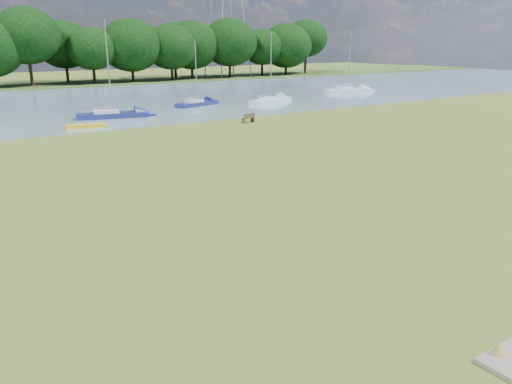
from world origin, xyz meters
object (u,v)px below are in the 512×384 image
sailboat_3 (270,99)px  sailboat_5 (347,89)px  kayak (86,126)px  riverbank_bench (248,118)px  sailboat_0 (197,102)px  sailboat_6 (111,113)px

sailboat_3 → sailboat_5: sailboat_5 is taller
sailboat_3 → kayak: bearing=175.8°
riverbank_bench → sailboat_0: bearing=69.7°
kayak → sailboat_0: sailboat_0 is taller
kayak → sailboat_5: sailboat_5 is taller
sailboat_5 → sailboat_3: bearing=-150.8°
riverbank_bench → sailboat_0: (1.56, 12.95, 0.03)m
sailboat_0 → sailboat_5: bearing=-14.5°
kayak → sailboat_3: (22.88, 5.97, 0.24)m
sailboat_3 → sailboat_6: size_ratio=0.89×
kayak → sailboat_6: (3.55, 4.35, 0.28)m
sailboat_0 → riverbank_bench: bearing=-115.9°
kayak → sailboat_6: sailboat_6 is taller
kayak → sailboat_5: 40.20m
sailboat_0 → sailboat_6: 11.38m
riverbank_bench → sailboat_5: 30.12m
kayak → sailboat_6: 5.63m
riverbank_bench → kayak: (-12.77, 4.95, -0.21)m
sailboat_0 → sailboat_3: bearing=-32.4°
riverbank_bench → sailboat_5: bearing=16.2°
sailboat_5 → sailboat_0: bearing=-160.2°
sailboat_3 → sailboat_6: sailboat_6 is taller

